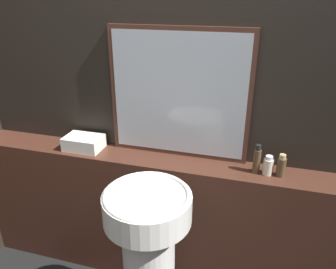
# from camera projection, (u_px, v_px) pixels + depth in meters

# --- Properties ---
(wall_back) EXTENTS (8.00, 0.06, 2.50)m
(wall_back) POSITION_uv_depth(u_px,v_px,m) (184.00, 96.00, 1.91)
(wall_back) COLOR black
(wall_back) RESTS_ON ground_plane
(vanity_counter) EXTENTS (2.68, 0.23, 0.89)m
(vanity_counter) POSITION_uv_depth(u_px,v_px,m) (176.00, 222.00, 2.11)
(vanity_counter) COLOR #422319
(vanity_counter) RESTS_ON ground_plane
(pedestal_sink) EXTENTS (0.42, 0.42, 0.97)m
(pedestal_sink) POSITION_uv_depth(u_px,v_px,m) (149.00, 258.00, 1.66)
(pedestal_sink) COLOR white
(pedestal_sink) RESTS_ON ground_plane
(mirror) EXTENTS (0.82, 0.03, 0.76)m
(mirror) POSITION_uv_depth(u_px,v_px,m) (178.00, 95.00, 1.87)
(mirror) COLOR #47281E
(mirror) RESTS_ON vanity_counter
(towel_stack) EXTENTS (0.23, 0.16, 0.08)m
(towel_stack) POSITION_uv_depth(u_px,v_px,m) (84.00, 143.00, 2.07)
(towel_stack) COLOR silver
(towel_stack) RESTS_ON vanity_counter
(shampoo_bottle) EXTENTS (0.04, 0.04, 0.17)m
(shampoo_bottle) POSITION_uv_depth(u_px,v_px,m) (257.00, 160.00, 1.78)
(shampoo_bottle) COLOR #4C3823
(shampoo_bottle) RESTS_ON vanity_counter
(conditioner_bottle) EXTENTS (0.05, 0.05, 0.11)m
(conditioner_bottle) POSITION_uv_depth(u_px,v_px,m) (268.00, 166.00, 1.78)
(conditioner_bottle) COLOR beige
(conditioner_bottle) RESTS_ON vanity_counter
(lotion_bottle) EXTENTS (0.05, 0.05, 0.13)m
(lotion_bottle) POSITION_uv_depth(u_px,v_px,m) (281.00, 166.00, 1.76)
(lotion_bottle) COLOR #4C3823
(lotion_bottle) RESTS_ON vanity_counter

